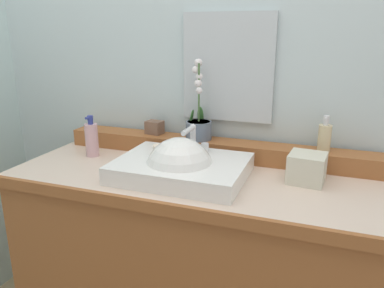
{
  "coord_description": "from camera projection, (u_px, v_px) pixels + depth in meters",
  "views": [
    {
      "loc": [
        0.46,
        -1.34,
        1.38
      ],
      "look_at": [
        -0.02,
        -0.01,
        0.95
      ],
      "focal_mm": 35.75,
      "sensor_mm": 36.0,
      "label": 1
    }
  ],
  "objects": [
    {
      "name": "wall_back",
      "position": [
        228.0,
        25.0,
        1.72
      ],
      "size": [
        3.14,
        0.2,
        2.8
      ],
      "primitive_type": "cube",
      "color": "silver",
      "rests_on": "ground"
    },
    {
      "name": "vanity_cabinet",
      "position": [
        198.0,
        264.0,
        1.63
      ],
      "size": [
        1.49,
        0.61,
        0.83
      ],
      "color": "#97582D",
      "rests_on": "ground"
    },
    {
      "name": "back_ledge",
      "position": [
        215.0,
        149.0,
        1.7
      ],
      "size": [
        1.41,
        0.12,
        0.08
      ],
      "primitive_type": "cube",
      "color": "#97582D",
      "rests_on": "vanity_cabinet"
    },
    {
      "name": "sink_basin",
      "position": [
        180.0,
        170.0,
        1.47
      ],
      "size": [
        0.49,
        0.38,
        0.28
      ],
      "color": "white",
      "rests_on": "vanity_cabinet"
    },
    {
      "name": "soap_bar",
      "position": [
        160.0,
        146.0,
        1.6
      ],
      "size": [
        0.07,
        0.04,
        0.02
      ],
      "primitive_type": "ellipsoid",
      "color": "beige",
      "rests_on": "sink_basin"
    },
    {
      "name": "potted_plant",
      "position": [
        199.0,
        123.0,
        1.69
      ],
      "size": [
        0.12,
        0.12,
        0.35
      ],
      "color": "slate",
      "rests_on": "back_ledge"
    },
    {
      "name": "soap_dispenser",
      "position": [
        325.0,
        137.0,
        1.52
      ],
      "size": [
        0.05,
        0.05,
        0.15
      ],
      "color": "beige",
      "rests_on": "back_ledge"
    },
    {
      "name": "trinket_box",
      "position": [
        155.0,
        127.0,
        1.79
      ],
      "size": [
        0.08,
        0.07,
        0.06
      ],
      "primitive_type": "cube",
      "rotation": [
        0.0,
        0.0,
        -0.17
      ],
      "color": "brown",
      "rests_on": "back_ledge"
    },
    {
      "name": "lotion_bottle",
      "position": [
        92.0,
        139.0,
        1.71
      ],
      "size": [
        0.06,
        0.06,
        0.18
      ],
      "color": "#CEA1A8",
      "rests_on": "vanity_cabinet"
    },
    {
      "name": "tissue_box",
      "position": [
        307.0,
        168.0,
        1.42
      ],
      "size": [
        0.14,
        0.14,
        0.11
      ],
      "primitive_type": "cube",
      "rotation": [
        0.0,
        0.0,
        -0.09
      ],
      "color": "beige",
      "rests_on": "vanity_cabinet"
    },
    {
      "name": "mirror",
      "position": [
        228.0,
        68.0,
        1.66
      ],
      "size": [
        0.4,
        0.02,
        0.46
      ],
      "primitive_type": "cube",
      "color": "silver"
    }
  ]
}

